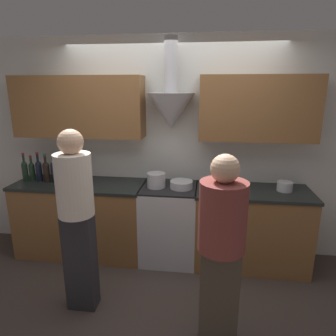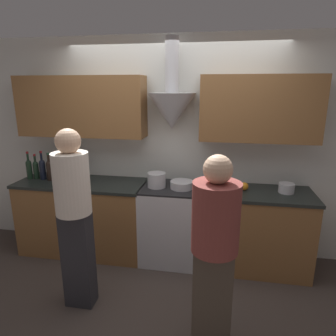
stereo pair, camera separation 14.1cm
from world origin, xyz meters
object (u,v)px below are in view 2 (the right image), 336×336
object	(u,v)px
stove_range	(169,223)
wine_bottle_4	(57,169)
orange_fruit	(244,186)
person_foreground_left	(74,212)
mixing_bowl	(182,185)
person_foreground_right	(214,249)
wine_bottle_3	(50,169)
saucepan	(286,188)
wine_bottle_1	(36,169)
wine_bottle_5	(64,171)
wine_bottle_0	(29,168)
wine_bottle_2	(42,168)
wine_bottle_6	(70,169)
stock_pot	(157,180)
wine_bottle_7	(79,171)

from	to	relation	value
stove_range	wine_bottle_4	size ratio (longest dim) A/B	2.68
orange_fruit	person_foreground_left	xyz separation A→B (m)	(-1.54, -0.96, -0.01)
mixing_bowl	stove_range	bearing A→B (deg)	168.17
stove_range	person_foreground_right	bearing A→B (deg)	-65.73
wine_bottle_3	mixing_bowl	size ratio (longest dim) A/B	1.33
orange_fruit	saucepan	world-z (taller)	saucepan
wine_bottle_1	wine_bottle_5	bearing A→B (deg)	-0.63
wine_bottle_0	person_foreground_right	world-z (taller)	person_foreground_right
person_foreground_left	wine_bottle_2	bearing A→B (deg)	133.33
person_foreground_left	person_foreground_right	xyz separation A→B (m)	(1.25, -0.28, -0.08)
stove_range	wine_bottle_5	distance (m)	1.43
wine_bottle_0	wine_bottle_2	world-z (taller)	wine_bottle_2
wine_bottle_3	wine_bottle_0	bearing A→B (deg)	178.33
wine_bottle_5	person_foreground_right	distance (m)	2.23
orange_fruit	wine_bottle_1	bearing A→B (deg)	-179.86
wine_bottle_1	person_foreground_right	world-z (taller)	person_foreground_right
wine_bottle_3	wine_bottle_6	xyz separation A→B (m)	(0.26, 0.02, 0.00)
wine_bottle_0	stove_range	bearing A→B (deg)	-0.10
wine_bottle_4	wine_bottle_5	distance (m)	0.09
wine_bottle_4	stock_pot	size ratio (longest dim) A/B	1.65
wine_bottle_0	orange_fruit	size ratio (longest dim) A/B	3.86
wine_bottle_3	wine_bottle_1	bearing A→B (deg)	172.31
mixing_bowl	wine_bottle_7	bearing A→B (deg)	177.61
stove_range	person_foreground_left	world-z (taller)	person_foreground_left
wine_bottle_3	stock_pot	distance (m)	1.35
mixing_bowl	saucepan	bearing A→B (deg)	2.82
wine_bottle_0	wine_bottle_7	size ratio (longest dim) A/B	1.12
wine_bottle_7	stove_range	bearing A→B (deg)	-1.16
wine_bottle_1	wine_bottle_6	bearing A→B (deg)	-1.03
wine_bottle_6	person_foreground_right	distance (m)	2.16
wine_bottle_2	mixing_bowl	distance (m)	1.74
stove_range	wine_bottle_6	world-z (taller)	wine_bottle_6
wine_bottle_2	wine_bottle_4	bearing A→B (deg)	-1.48
mixing_bowl	wine_bottle_0	bearing A→B (deg)	179.01
person_foreground_right	wine_bottle_3	bearing A→B (deg)	149.36
mixing_bowl	wine_bottle_4	bearing A→B (deg)	178.69
wine_bottle_7	orange_fruit	size ratio (longest dim) A/B	3.44
stock_pot	person_foreground_right	distance (m)	1.37
orange_fruit	wine_bottle_7	bearing A→B (deg)	-179.84
saucepan	person_foreground_right	bearing A→B (deg)	-120.74
wine_bottle_2	orange_fruit	bearing A→B (deg)	0.43
saucepan	person_foreground_right	world-z (taller)	person_foreground_right
stock_pot	saucepan	bearing A→B (deg)	2.43
wine_bottle_4	wine_bottle_6	distance (m)	0.17
wine_bottle_5	wine_bottle_6	distance (m)	0.08
stove_range	wine_bottle_0	size ratio (longest dim) A/B	2.65
wine_bottle_5	wine_bottle_1	bearing A→B (deg)	179.37
saucepan	stock_pot	bearing A→B (deg)	-177.57
stove_range	stock_pot	size ratio (longest dim) A/B	4.42
wine_bottle_1	wine_bottle_7	world-z (taller)	wine_bottle_1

